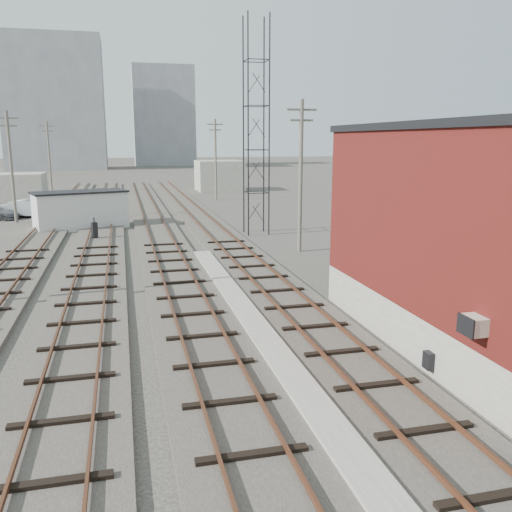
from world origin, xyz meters
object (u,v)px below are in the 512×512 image
object	(u,v)px
switch_stand	(95,231)
car_red	(27,208)
car_silver	(31,208)
site_trailer	(81,210)

from	to	relation	value
switch_stand	car_red	xyz separation A→B (m)	(-6.53, 15.00, -0.04)
switch_stand	car_red	world-z (taller)	switch_stand
car_red	car_silver	xyz separation A→B (m)	(0.61, -1.72, 0.12)
site_trailer	car_red	world-z (taller)	site_trailer
switch_stand	site_trailer	distance (m)	5.84
car_red	car_silver	bearing A→B (deg)	-153.38
site_trailer	car_silver	xyz separation A→B (m)	(-4.69, 7.63, -0.67)
site_trailer	car_red	xyz separation A→B (m)	(-5.30, 9.35, -0.79)
car_silver	switch_stand	bearing A→B (deg)	-135.78
site_trailer	car_silver	size ratio (longest dim) A/B	1.56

